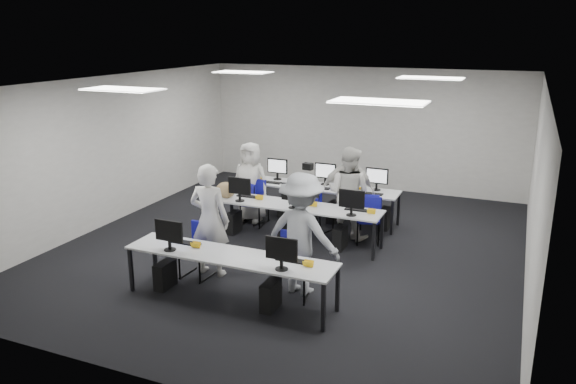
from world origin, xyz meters
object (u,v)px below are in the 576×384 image
at_px(chair_0, 198,260).
at_px(chair_5, 254,209).
at_px(chair_7, 370,223).
at_px(student_2, 251,182).
at_px(desk_front, 230,258).
at_px(chair_3, 311,218).
at_px(desk_mid, 297,208).
at_px(student_3, 347,192).
at_px(chair_1, 293,277).
at_px(student_1, 348,193).
at_px(photographer, 302,234).
at_px(chair_6, 317,216).
at_px(student_0, 210,220).
at_px(chair_4, 368,228).
at_px(chair_2, 254,211).

height_order(chair_0, chair_5, chair_0).
height_order(chair_7, student_2, student_2).
relative_size(desk_front, chair_3, 3.75).
xyz_separation_m(chair_7, student_2, (-2.56, -0.05, 0.56)).
height_order(desk_mid, student_3, student_3).
height_order(chair_1, chair_5, chair_1).
bearing_deg(chair_1, student_1, 78.90).
bearing_deg(chair_5, student_1, 16.17).
bearing_deg(photographer, student_2, -44.56).
height_order(chair_1, chair_6, chair_1).
relative_size(student_0, student_2, 1.12).
xyz_separation_m(chair_3, photographer, (0.81, -2.56, 0.67)).
bearing_deg(photographer, chair_5, -45.18).
xyz_separation_m(desk_front, chair_4, (1.22, 3.14, -0.41)).
xyz_separation_m(desk_mid, chair_7, (1.19, 0.87, -0.41)).
distance_m(desk_mid, photographer, 2.09).
xyz_separation_m(chair_1, chair_5, (-2.05, 2.85, -0.03)).
relative_size(student_1, student_3, 1.00).
bearing_deg(chair_5, student_2, 162.66).
bearing_deg(student_3, student_0, -138.65).
xyz_separation_m(chair_4, student_0, (-1.98, -2.40, 0.65)).
height_order(chair_0, student_2, student_2).
distance_m(chair_1, student_3, 2.86).
distance_m(chair_5, student_1, 2.14).
distance_m(chair_2, chair_6, 1.34).
bearing_deg(chair_0, desk_mid, 68.95).
distance_m(chair_0, chair_6, 2.96).
distance_m(chair_7, student_3, 0.78).
bearing_deg(student_1, chair_1, 97.76).
relative_size(chair_2, student_3, 0.51).
bearing_deg(student_3, student_1, -59.03).
distance_m(chair_1, chair_3, 2.87).
xyz_separation_m(chair_2, chair_7, (2.39, 0.27, -0.02)).
xyz_separation_m(desk_front, student_0, (-0.76, 0.74, 0.25)).
bearing_deg(chair_2, student_1, -5.00).
bearing_deg(chair_2, chair_3, -4.04).
bearing_deg(student_1, student_2, 3.52).
distance_m(chair_3, student_2, 1.52).
bearing_deg(chair_7, student_1, -166.96).
bearing_deg(chair_0, chair_4, 53.40).
relative_size(desk_mid, student_1, 1.81).
distance_m(chair_1, chair_7, 3.00).
xyz_separation_m(chair_4, chair_5, (-2.48, 0.20, 0.00)).
relative_size(chair_5, student_0, 0.47).
bearing_deg(desk_mid, chair_4, 23.87).
bearing_deg(chair_1, chair_3, 94.11).
bearing_deg(chair_0, student_1, 60.79).
xyz_separation_m(chair_6, student_1, (0.66, -0.07, 0.58)).
distance_m(desk_front, student_1, 3.36).
bearing_deg(student_1, student_0, 66.12).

